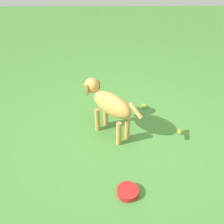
# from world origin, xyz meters

# --- Properties ---
(ground) EXTENTS (14.00, 14.00, 0.00)m
(ground) POSITION_xyz_m (0.00, 0.00, 0.00)
(ground) COLOR #478438
(dog) EXTENTS (0.75, 0.73, 0.67)m
(dog) POSITION_xyz_m (-0.18, -0.16, 0.44)
(dog) COLOR #C69347
(dog) RESTS_ON ground
(tennis_ball_0) EXTENTS (0.07, 0.07, 0.07)m
(tennis_ball_0) POSITION_xyz_m (-0.73, 0.36, 0.03)
(tennis_ball_0) COLOR #D6E139
(tennis_ball_0) RESTS_ON ground
(tennis_ball_1) EXTENTS (0.07, 0.07, 0.07)m
(tennis_ball_1) POSITION_xyz_m (-0.14, 0.77, 0.03)
(tennis_ball_1) COLOR #CDD939
(tennis_ball_1) RESTS_ON ground
(water_bowl) EXTENTS (0.22, 0.22, 0.06)m
(water_bowl) POSITION_xyz_m (0.79, 0.03, 0.03)
(water_bowl) COLOR red
(water_bowl) RESTS_ON ground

